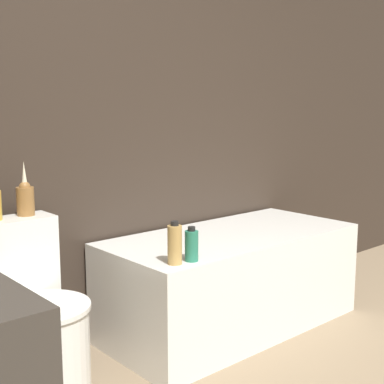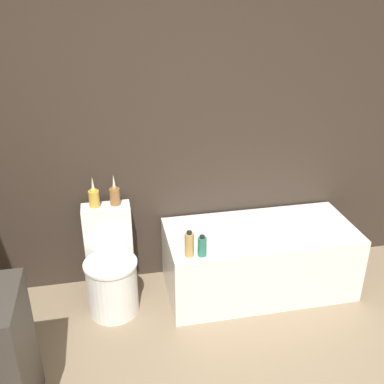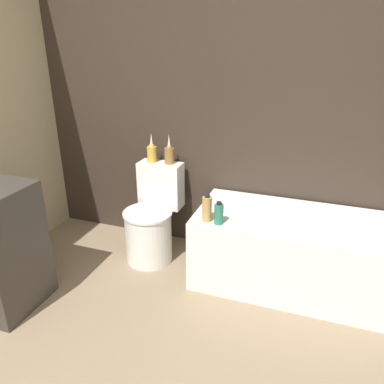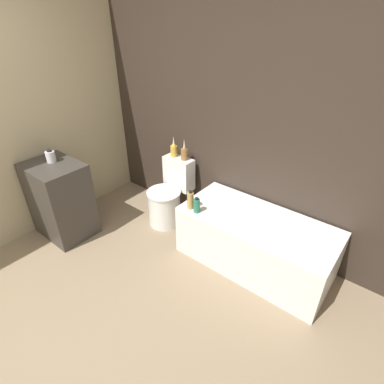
{
  "view_description": "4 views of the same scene",
  "coord_description": "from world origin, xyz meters",
  "px_view_note": "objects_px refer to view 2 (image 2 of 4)",
  "views": [
    {
      "loc": [
        -1.35,
        -0.25,
        1.25
      ],
      "look_at": [
        0.22,
        1.54,
        0.87
      ],
      "focal_mm": 50.0,
      "sensor_mm": 36.0,
      "label": 1
    },
    {
      "loc": [
        -0.38,
        -1.06,
        2.31
      ],
      "look_at": [
        0.15,
        1.56,
        1.04
      ],
      "focal_mm": 42.0,
      "sensor_mm": 36.0,
      "label": 2
    },
    {
      "loc": [
        0.81,
        -0.67,
        1.73
      ],
      "look_at": [
        0.03,
        1.53,
        0.75
      ],
      "focal_mm": 35.0,
      "sensor_mm": 36.0,
      "label": 3
    },
    {
      "loc": [
        1.67,
        -0.36,
        2.22
      ],
      "look_at": [
        0.18,
        1.51,
        0.77
      ],
      "focal_mm": 28.0,
      "sensor_mm": 36.0,
      "label": 4
    }
  ],
  "objects_px": {
    "toilet": "(111,270)",
    "vase_silver": "(115,194)",
    "bathtub": "(259,259)",
    "shampoo_bottle_short": "(202,246)",
    "vase_gold": "(94,196)",
    "shampoo_bottle_tall": "(189,244)"
  },
  "relations": [
    {
      "from": "toilet",
      "to": "vase_silver",
      "type": "height_order",
      "value": "vase_silver"
    },
    {
      "from": "vase_silver",
      "to": "bathtub",
      "type": "bearing_deg",
      "value": -12.12
    },
    {
      "from": "toilet",
      "to": "shampoo_bottle_short",
      "type": "xyz_separation_m",
      "value": [
        0.64,
        -0.28,
        0.3
      ]
    },
    {
      "from": "bathtub",
      "to": "toilet",
      "type": "height_order",
      "value": "toilet"
    },
    {
      "from": "toilet",
      "to": "vase_silver",
      "type": "relative_size",
      "value": 3.09
    },
    {
      "from": "bathtub",
      "to": "toilet",
      "type": "bearing_deg",
      "value": 178.93
    },
    {
      "from": "bathtub",
      "to": "vase_gold",
      "type": "distance_m",
      "value": 1.39
    },
    {
      "from": "bathtub",
      "to": "vase_silver",
      "type": "xyz_separation_m",
      "value": [
        -1.09,
        0.23,
        0.57
      ]
    },
    {
      "from": "bathtub",
      "to": "shampoo_bottle_tall",
      "type": "distance_m",
      "value": 0.76
    },
    {
      "from": "shampoo_bottle_tall",
      "to": "shampoo_bottle_short",
      "type": "xyz_separation_m",
      "value": [
        0.09,
        -0.01,
        -0.02
      ]
    },
    {
      "from": "bathtub",
      "to": "toilet",
      "type": "xyz_separation_m",
      "value": [
        -1.17,
        0.02,
        0.04
      ]
    },
    {
      "from": "vase_silver",
      "to": "shampoo_bottle_short",
      "type": "height_order",
      "value": "vase_silver"
    },
    {
      "from": "toilet",
      "to": "vase_silver",
      "type": "xyz_separation_m",
      "value": [
        0.08,
        0.21,
        0.53
      ]
    },
    {
      "from": "vase_silver",
      "to": "shampoo_bottle_tall",
      "type": "xyz_separation_m",
      "value": [
        0.48,
        -0.48,
        -0.21
      ]
    },
    {
      "from": "bathtub",
      "to": "toilet",
      "type": "relative_size",
      "value": 1.94
    },
    {
      "from": "bathtub",
      "to": "shampoo_bottle_short",
      "type": "xyz_separation_m",
      "value": [
        -0.53,
        -0.26,
        0.34
      ]
    },
    {
      "from": "shampoo_bottle_tall",
      "to": "shampoo_bottle_short",
      "type": "distance_m",
      "value": 0.09
    },
    {
      "from": "toilet",
      "to": "vase_gold",
      "type": "relative_size",
      "value": 3.11
    },
    {
      "from": "bathtub",
      "to": "shampoo_bottle_short",
      "type": "relative_size",
      "value": 9.16
    },
    {
      "from": "vase_gold",
      "to": "vase_silver",
      "type": "bearing_deg",
      "value": 1.91
    },
    {
      "from": "toilet",
      "to": "vase_silver",
      "type": "distance_m",
      "value": 0.57
    },
    {
      "from": "bathtub",
      "to": "shampoo_bottle_tall",
      "type": "bearing_deg",
      "value": -158.38
    }
  ]
}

